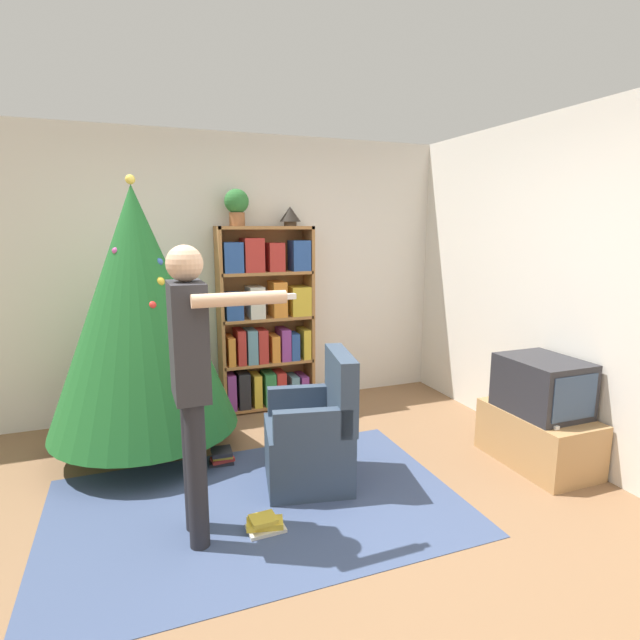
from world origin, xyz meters
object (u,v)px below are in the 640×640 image
Objects in this scene: bookshelf at (266,323)px; christmas_tree at (139,311)px; television at (542,386)px; standing_person at (192,371)px; potted_plant at (237,205)px; table_lamp at (290,215)px; armchair at (314,438)px.

bookshelf is 0.83× the size of christmas_tree.
standing_person is at bearing -179.47° from television.
standing_person is (-0.91, -1.89, 0.14)m from bookshelf.
christmas_tree is 1.37m from potted_plant.
television is 2.94m from potted_plant.
bookshelf is at bearing 153.78° from standing_person.
television is 2.92× the size of table_lamp.
armchair is at bearing -83.75° from potted_plant.
television is at bearing -54.66° from table_lamp.
television is at bearing -49.67° from bookshelf.
table_lamp reaches higher than armchair.
bookshelf is at bearing 29.36° from christmas_tree.
armchair is 2.20m from table_lamp.
table_lamp reaches higher than television.
christmas_tree is 2.30× the size of armchair.
standing_person is at bearing -79.48° from christmas_tree.
christmas_tree is 1.61m from armchair.
armchair is (-0.08, -1.54, -0.53)m from bookshelf.
bookshelf is 2.10m from standing_person.
television is 0.63× the size of armchair.
bookshelf is 1.04m from table_lamp.
bookshelf is at bearing -1.75° from potted_plant.
potted_plant is 1.64× the size of table_lamp.
table_lamp is (1.39, 0.65, 0.73)m from christmas_tree.
standing_person reaches higher than armchair.
bookshelf is 5.34× the size of potted_plant.
table_lamp is at bearing 178.96° from armchair.
armchair is at bearing -92.93° from bookshelf.
standing_person is (-0.83, -0.35, 0.66)m from armchair.
christmas_tree is (-2.72, 1.23, 0.52)m from television.
bookshelf is at bearing 130.33° from television.
christmas_tree is at bearing -150.64° from bookshelf.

